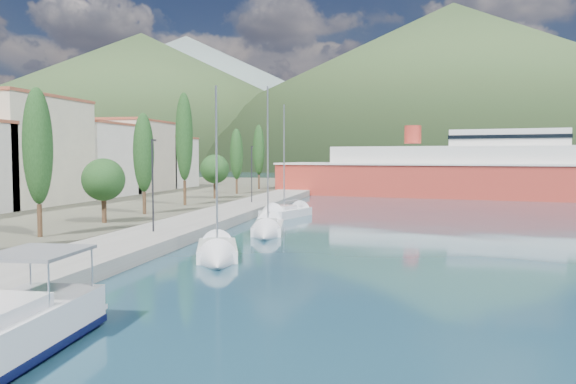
# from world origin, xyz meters

# --- Properties ---
(ground) EXTENTS (1400.00, 1400.00, 0.00)m
(ground) POSITION_xyz_m (0.00, 120.00, 0.00)
(ground) COLOR #1C4050
(quay) EXTENTS (5.00, 88.00, 0.80)m
(quay) POSITION_xyz_m (-9.00, 26.00, 0.40)
(quay) COLOR gray
(quay) RESTS_ON ground
(hills_far) EXTENTS (1480.00, 900.00, 180.00)m
(hills_far) POSITION_xyz_m (138.59, 618.73, 77.39)
(hills_far) COLOR slate
(hills_far) RESTS_ON ground
(hills_near) EXTENTS (1010.00, 520.00, 115.00)m
(hills_near) POSITION_xyz_m (98.04, 372.50, 49.18)
(hills_near) COLOR #344B27
(hills_near) RESTS_ON ground
(town_buildings) EXTENTS (9.20, 69.20, 11.30)m
(town_buildings) POSITION_xyz_m (-32.00, 36.91, 5.57)
(town_buildings) COLOR beige
(town_buildings) RESTS_ON land_strip
(tree_row) EXTENTS (3.47, 64.12, 11.64)m
(tree_row) POSITION_xyz_m (-15.14, 31.83, 5.83)
(tree_row) COLOR #47301E
(tree_row) RESTS_ON land_strip
(lamp_posts) EXTENTS (0.15, 47.72, 6.06)m
(lamp_posts) POSITION_xyz_m (-9.00, 14.24, 4.08)
(lamp_posts) COLOR #2D2D33
(lamp_posts) RESTS_ON quay
(sailboat_near) EXTENTS (4.44, 7.66, 10.56)m
(sailboat_near) POSITION_xyz_m (-2.79, 8.43, 0.29)
(sailboat_near) COLOR silver
(sailboat_near) RESTS_ON ground
(sailboat_mid) EXTENTS (3.59, 8.47, 11.83)m
(sailboat_mid) POSITION_xyz_m (-2.61, 18.89, 0.29)
(sailboat_mid) COLOR silver
(sailboat_mid) RESTS_ON ground
(sailboat_far) EXTENTS (4.96, 8.27, 11.59)m
(sailboat_far) POSITION_xyz_m (-4.45, 29.74, 0.32)
(sailboat_far) COLOR silver
(sailboat_far) RESTS_ON ground
(ferry) EXTENTS (55.73, 21.22, 10.83)m
(ferry) POSITION_xyz_m (15.93, 62.76, 3.30)
(ferry) COLOR #B83528
(ferry) RESTS_ON ground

